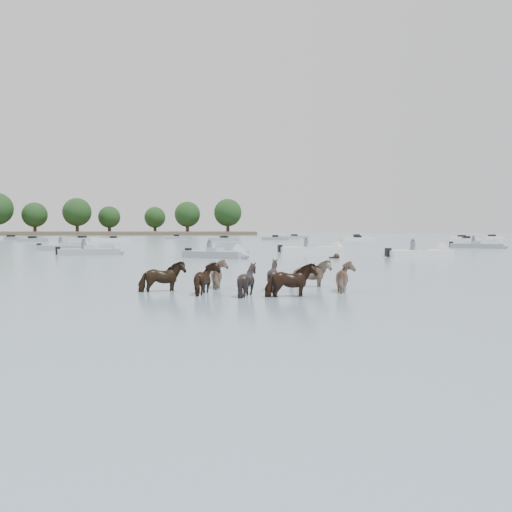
{
  "coord_description": "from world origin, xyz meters",
  "views": [
    {
      "loc": [
        0.28,
        -16.1,
        2.05
      ],
      "look_at": [
        1.41,
        2.0,
        1.1
      ],
      "focal_mm": 37.48,
      "sensor_mm": 36.0,
      "label": 1
    }
  ],
  "objects": [
    {
      "name": "swimming_pony",
      "position": [
        7.92,
        19.61,
        0.1
      ],
      "size": [
        0.72,
        0.44,
        0.44
      ],
      "color": "black",
      "rests_on": "ground"
    },
    {
      "name": "pony_herd",
      "position": [
        1.41,
        0.99,
        0.38
      ],
      "size": [
        7.4,
        3.92,
        1.27
      ],
      "color": "black",
      "rests_on": "ground"
    },
    {
      "name": "motorboat_f",
      "position": [
        -13.5,
        34.05,
        0.23
      ],
      "size": [
        5.33,
        1.65,
        1.92
      ],
      "rotation": [
        0.0,
        0.0,
        -0.01
      ],
      "color": "gray",
      "rests_on": "ground"
    },
    {
      "name": "motorboat_d",
      "position": [
        15.04,
        21.62,
        0.23
      ],
      "size": [
        5.68,
        3.0,
        1.92
      ],
      "rotation": [
        0.0,
        0.0,
        0.27
      ],
      "color": "silver",
      "rests_on": "ground"
    },
    {
      "name": "motorboat_b",
      "position": [
        0.39,
        20.17,
        0.23
      ],
      "size": [
        5.02,
        3.85,
        1.92
      ],
      "rotation": [
        0.0,
        0.0,
        -0.53
      ],
      "color": "gray",
      "rests_on": "ground"
    },
    {
      "name": "motorboat_a",
      "position": [
        -9.22,
        25.53,
        0.23
      ],
      "size": [
        5.19,
        2.76,
        1.92
      ],
      "rotation": [
        0.0,
        0.0,
        0.25
      ],
      "color": "gray",
      "rests_on": "ground"
    },
    {
      "name": "motorboat_e",
      "position": [
        26.89,
        36.5,
        0.23
      ],
      "size": [
        5.49,
        4.32,
        1.92
      ],
      "rotation": [
        0.0,
        0.0,
        -0.57
      ],
      "color": "gray",
      "rests_on": "ground"
    },
    {
      "name": "distant_flotilla",
      "position": [
        0.48,
        76.05,
        0.26
      ],
      "size": [
        104.26,
        28.04,
        0.93
      ],
      "color": "silver",
      "rests_on": "ground"
    },
    {
      "name": "ground",
      "position": [
        0.0,
        0.0,
        0.0
      ],
      "size": [
        400.0,
        400.0,
        0.0
      ],
      "primitive_type": "plane",
      "color": "slate",
      "rests_on": "ground"
    },
    {
      "name": "motorboat_c",
      "position": [
        8.49,
        28.81,
        0.22
      ],
      "size": [
        6.11,
        2.54,
        1.92
      ],
      "rotation": [
        0.0,
        0.0,
        0.17
      ],
      "color": "silver",
      "rests_on": "ground"
    }
  ]
}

